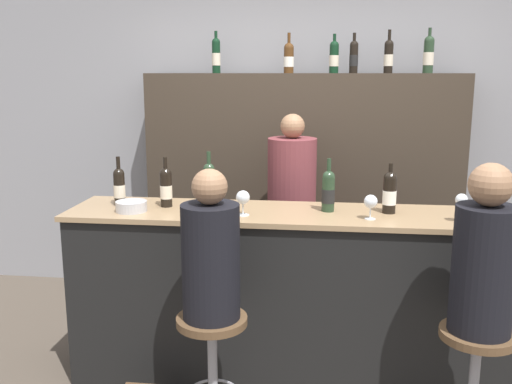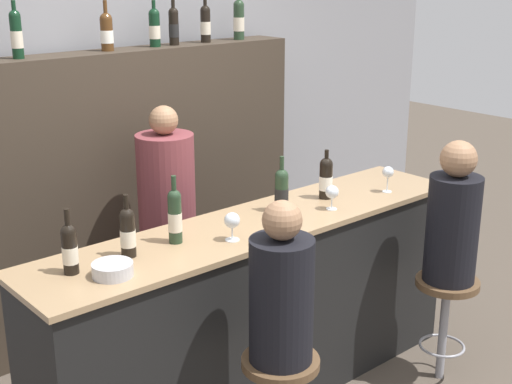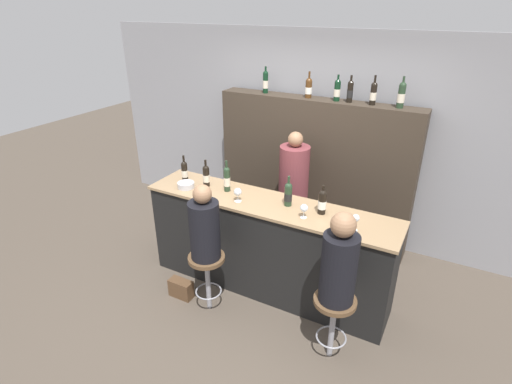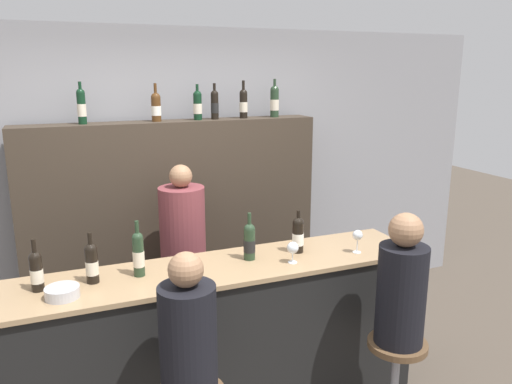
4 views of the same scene
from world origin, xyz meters
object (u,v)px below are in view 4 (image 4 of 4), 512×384
object	(u,v)px
wine_glass_1	(293,248)
bartender	(184,271)
wine_bottle_counter_4	(298,235)
wine_bottle_counter_0	(36,271)
wine_bottle_backbar_0	(81,106)
wine_bottle_backbar_2	(198,105)
wine_bottle_counter_1	(92,263)
guest_seated_left	(188,334)
wine_bottle_backbar_1	(156,107)
metal_bowl	(62,292)
wine_bottle_backbar_4	(243,103)
wine_bottle_backbar_3	(215,104)
wine_glass_0	(183,264)
wine_glass_2	(358,236)
wine_bottle_counter_3	(249,241)
bar_stool_right	(396,362)
guest_seated_right	(402,287)
wine_bottle_counter_2	(138,253)
wine_bottle_backbar_5	(275,101)

from	to	relation	value
wine_glass_1	bartender	distance (m)	1.11
wine_bottle_counter_4	wine_glass_1	size ratio (longest dim) A/B	2.10
wine_bottle_counter_0	bartender	distance (m)	1.33
wine_bottle_backbar_0	wine_bottle_backbar_2	bearing A→B (deg)	-0.00
wine_bottle_counter_1	wine_glass_1	distance (m)	1.21
wine_bottle_counter_1	guest_seated_left	xyz separation A→B (m)	(0.40, -0.62, -0.21)
wine_bottle_backbar_1	metal_bowl	bearing A→B (deg)	-120.63
wine_bottle_backbar_1	wine_bottle_backbar_4	bearing A→B (deg)	0.00
wine_bottle_backbar_2	wine_glass_1	world-z (taller)	wine_bottle_backbar_2
guest_seated_left	wine_bottle_counter_1	bearing A→B (deg)	122.59
wine_bottle_backbar_3	wine_glass_1	xyz separation A→B (m)	(0.06, -1.39, -0.82)
metal_bowl	bartender	distance (m)	1.30
wine_bottle_backbar_1	wine_bottle_backbar_2	world-z (taller)	wine_bottle_backbar_1
wine_bottle_counter_0	wine_glass_0	bearing A→B (deg)	-11.55
wine_glass_1	wine_glass_2	xyz separation A→B (m)	(0.48, -0.00, 0.02)
wine_bottle_counter_0	wine_bottle_counter_3	xyz separation A→B (m)	(1.26, -0.00, 0.01)
wine_bottle_counter_3	wine_bottle_backbar_1	distance (m)	1.49
wine_bottle_backbar_0	wine_bottle_backbar_2	distance (m)	0.91
wine_glass_0	bar_stool_right	world-z (taller)	wine_glass_0
wine_bottle_backbar_3	wine_glass_2	size ratio (longest dim) A/B	1.90
guest_seated_right	wine_bottle_counter_2	bearing A→B (deg)	156.59
guest_seated_left	guest_seated_right	world-z (taller)	guest_seated_right
guest_seated_left	wine_bottle_backbar_1	bearing A→B (deg)	82.27
wine_bottle_counter_1	wine_bottle_counter_2	bearing A→B (deg)	-0.00
wine_bottle_backbar_2	wine_glass_2	size ratio (longest dim) A/B	1.86
wine_bottle_backbar_3	wine_glass_2	distance (m)	1.69
wine_bottle_counter_2	wine_bottle_backbar_5	world-z (taller)	wine_bottle_backbar_5
wine_bottle_counter_0	wine_bottle_backbar_1	bearing A→B (deg)	52.73
wine_bottle_counter_4	metal_bowl	size ratio (longest dim) A/B	1.59
wine_bottle_counter_2	wine_bottle_counter_1	bearing A→B (deg)	180.00
wine_bottle_counter_2	guest_seated_left	distance (m)	0.67
wine_bottle_counter_3	wine_bottle_backbar_5	world-z (taller)	wine_bottle_backbar_5
wine_glass_0	bartender	xyz separation A→B (m)	(0.22, 0.90, -0.43)
wine_bottle_backbar_4	wine_glass_1	xyz separation A→B (m)	(-0.20, -1.39, -0.82)
wine_bottle_counter_3	wine_bottle_backbar_3	world-z (taller)	wine_bottle_backbar_3
guest_seated_left	wine_bottle_backbar_2	bearing A→B (deg)	72.15
wine_glass_0	wine_glass_1	distance (m)	0.71
wine_bottle_counter_0	wine_bottle_backbar_5	xyz separation A→B (m)	(1.98, 1.23, 0.81)
wine_bottle_backbar_4	bartender	world-z (taller)	wine_bottle_backbar_4
wine_bottle_backbar_2	wine_bottle_backbar_1	bearing A→B (deg)	-180.00
wine_bottle_counter_4	wine_glass_2	world-z (taller)	wine_bottle_counter_4
metal_bowl	guest_seated_right	size ratio (longest dim) A/B	0.22
wine_bottle_counter_1	guest_seated_left	distance (m)	0.76
wine_bottle_counter_0	wine_glass_2	bearing A→B (deg)	-4.63
wine_glass_0	bartender	distance (m)	1.03
wine_bottle_counter_3	wine_glass_2	xyz separation A→B (m)	(0.71, -0.16, -0.01)
wine_glass_2	bar_stool_right	bearing A→B (deg)	-88.20
metal_bowl	wine_bottle_backbar_1	bearing A→B (deg)	59.37
wine_bottle_counter_1	wine_bottle_counter_4	xyz separation A→B (m)	(1.32, 0.00, 0.00)
wine_bottle_counter_0	wine_bottle_counter_1	distance (m)	0.29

